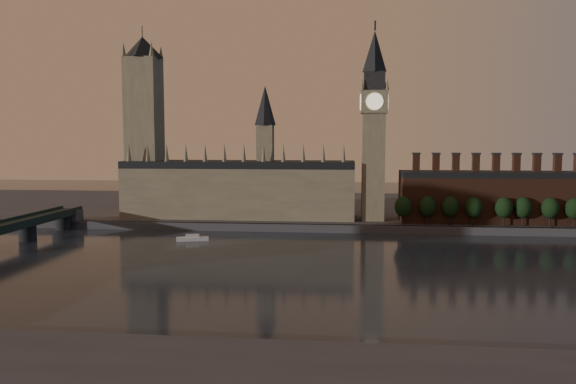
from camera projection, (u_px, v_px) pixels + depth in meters
The scene contains 15 objects.
ground at pixel (359, 274), 200.21m from camera, with size 900.00×900.00×0.00m, color black.
north_bank at pixel (353, 209), 376.42m from camera, with size 900.00×182.00×4.00m.
palace_of_westminster at pixel (240, 186), 318.63m from camera, with size 130.00×30.30×74.00m.
victoria_tower at pixel (144, 120), 320.96m from camera, with size 24.00×24.00×108.00m.
big_ben at pixel (374, 123), 303.01m from camera, with size 15.00×15.00×107.00m.
chimney_block at pixel (505, 196), 299.45m from camera, with size 110.00×25.00×37.00m.
embankment_tree_0 at pixel (403, 207), 289.17m from camera, with size 8.60×8.60×14.88m.
embankment_tree_1 at pixel (427, 207), 289.65m from camera, with size 8.60×8.60×14.88m.
embankment_tree_2 at pixel (450, 207), 288.60m from camera, with size 8.60×8.60×14.88m.
embankment_tree_3 at pixel (474, 207), 285.71m from camera, with size 8.60×8.60×14.88m.
embankment_tree_4 at pixel (504, 208), 284.62m from camera, with size 8.60×8.60×14.88m.
embankment_tree_5 at pixel (523, 208), 284.81m from camera, with size 8.60×8.60×14.88m.
embankment_tree_6 at pixel (550, 208), 282.98m from camera, with size 8.60×8.60×14.88m.
embankment_tree_7 at pixel (574, 208), 281.24m from camera, with size 8.60×8.60×14.88m.
river_boat at pixel (192, 238), 266.33m from camera, with size 15.68×8.23×3.02m.
Camera 1 is at (-5.02, -198.28, 47.25)m, focal length 35.00 mm.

